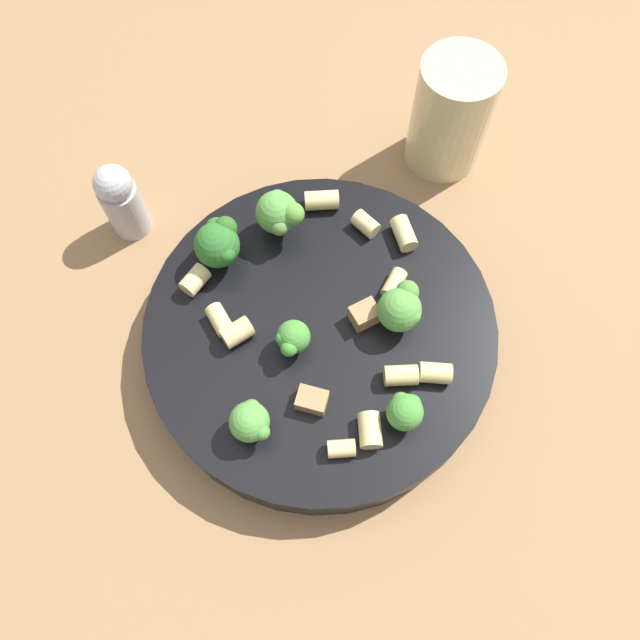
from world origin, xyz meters
TOP-DOWN VIEW (x-y plane):
  - ground_plane at (0.00, 0.00)m, footprint 2.00×2.00m
  - pasta_bowl at (0.00, 0.00)m, footprint 0.29×0.29m
  - broccoli_floret_0 at (0.09, 0.02)m, footprint 0.04×0.04m
  - broccoli_floret_1 at (-0.09, -0.05)m, footprint 0.03×0.03m
  - broccoli_floret_2 at (0.07, 0.07)m, footprint 0.04×0.04m
  - broccoli_floret_3 at (-0.02, 0.02)m, footprint 0.03×0.03m
  - broccoli_floret_4 at (-0.01, -0.06)m, footprint 0.04×0.04m
  - broccoli_floret_5 at (-0.08, 0.06)m, footprint 0.03×0.03m
  - rigatoni_0 at (0.09, -0.05)m, footprint 0.03×0.03m
  - rigatoni_1 at (0.01, 0.08)m, footprint 0.03×0.02m
  - rigatoni_2 at (-0.06, -0.06)m, footprint 0.02×0.03m
  - rigatoni_3 at (-0.06, -0.08)m, footprint 0.02×0.03m
  - rigatoni_4 at (0.05, 0.10)m, footprint 0.03×0.03m
  - rigatoni_5 at (-0.00, 0.07)m, footprint 0.03×0.03m
  - rigatoni_6 at (-0.10, 0.00)m, footprint 0.01×0.02m
  - rigatoni_7 at (0.02, -0.07)m, footprint 0.03×0.03m
  - rigatoni_8 at (0.11, -0.02)m, footprint 0.02×0.03m
  - rigatoni_9 at (0.07, -0.08)m, footprint 0.03×0.02m
  - rigatoni_10 at (-0.09, -0.02)m, footprint 0.03×0.02m
  - chicken_chunk_0 at (-0.06, 0.02)m, footprint 0.03×0.03m
  - chicken_chunk_1 at (0.00, -0.04)m, footprint 0.02×0.03m
  - drinking_glass at (0.19, -0.15)m, footprint 0.07×0.07m
  - pepper_shaker at (0.15, 0.16)m, footprint 0.04×0.04m

SIDE VIEW (x-z plane):
  - ground_plane at x=0.00m, z-range 0.00..0.00m
  - pasta_bowl at x=0.00m, z-range 0.00..0.04m
  - pepper_shaker at x=0.15m, z-range 0.00..0.08m
  - chicken_chunk_0 at x=-0.06m, z-range 0.04..0.05m
  - rigatoni_6 at x=-0.10m, z-range 0.04..0.05m
  - rigatoni_7 at x=0.02m, z-range 0.04..0.05m
  - rigatoni_1 at x=0.01m, z-range 0.04..0.06m
  - rigatoni_0 at x=0.09m, z-range 0.04..0.06m
  - rigatoni_2 at x=-0.06m, z-range 0.04..0.06m
  - rigatoni_9 at x=0.07m, z-range 0.04..0.06m
  - rigatoni_3 at x=-0.06m, z-range 0.04..0.06m
  - rigatoni_4 at x=0.05m, z-range 0.04..0.06m
  - drinking_glass at x=0.19m, z-range -0.01..0.11m
  - chicken_chunk_1 at x=0.00m, z-range 0.04..0.06m
  - rigatoni_8 at x=0.11m, z-range 0.04..0.06m
  - rigatoni_10 at x=-0.09m, z-range 0.04..0.06m
  - rigatoni_5 at x=0.00m, z-range 0.04..0.06m
  - broccoli_floret_3 at x=-0.02m, z-range 0.04..0.08m
  - broccoli_floret_5 at x=-0.08m, z-range 0.04..0.08m
  - broccoli_floret_1 at x=-0.09m, z-range 0.04..0.08m
  - broccoli_floret_4 at x=-0.01m, z-range 0.04..0.08m
  - broccoli_floret_2 at x=0.07m, z-range 0.04..0.09m
  - broccoli_floret_0 at x=0.09m, z-range 0.05..0.09m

